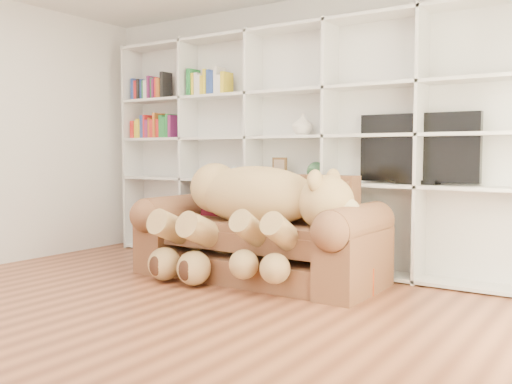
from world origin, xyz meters
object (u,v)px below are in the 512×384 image
Objects in this scene: teddy_bear at (251,207)px; tv at (418,149)px; sofa at (260,239)px; gift_box at (358,278)px.

tv is (1.19, 0.87, 0.51)m from teddy_bear.
tv is at bearing 35.65° from teddy_bear.
teddy_bear is 1.56m from tv.
sofa is at bearing -150.74° from tv.
teddy_bear is at bearing -143.76° from tv.
teddy_bear reaches higher than gift_box.
gift_box is 1.28m from tv.
tv is at bearing 29.26° from sofa.
gift_box is at bearing 12.07° from teddy_bear.
tv reaches higher than sofa.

